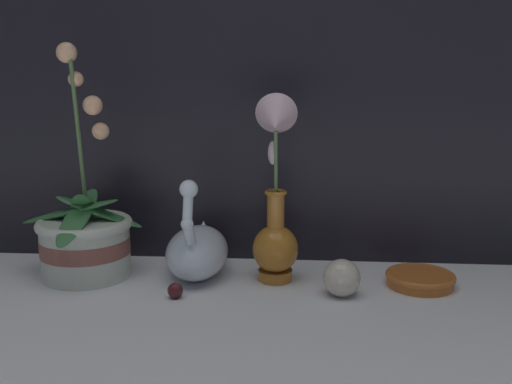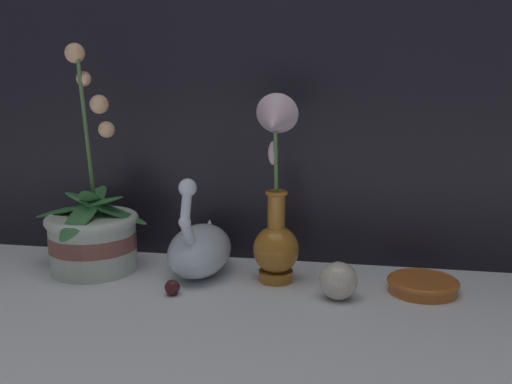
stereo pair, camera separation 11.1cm
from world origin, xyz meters
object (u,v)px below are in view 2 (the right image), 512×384
at_px(swan_figurine, 200,248).
at_px(amber_dish, 423,284).
at_px(orchid_potted_plant, 93,232).
at_px(glass_sphere, 338,281).
at_px(blue_vase, 276,208).

bearing_deg(swan_figurine, amber_dish, -3.15).
relative_size(orchid_potted_plant, glass_sphere, 6.61).
bearing_deg(glass_sphere, amber_dish, 21.95).
xyz_separation_m(swan_figurine, glass_sphere, (0.28, -0.08, -0.02)).
xyz_separation_m(blue_vase, glass_sphere, (0.12, -0.06, -0.11)).
bearing_deg(amber_dish, orchid_potted_plant, 179.32).
bearing_deg(swan_figurine, glass_sphere, -17.03).
bearing_deg(amber_dish, glass_sphere, -158.05).
bearing_deg(swan_figurine, blue_vase, -8.03).
xyz_separation_m(blue_vase, amber_dish, (0.27, -0.00, -0.13)).
xyz_separation_m(swan_figurine, blue_vase, (0.15, -0.02, 0.09)).
distance_m(orchid_potted_plant, amber_dish, 0.65).
relative_size(blue_vase, glass_sphere, 5.29).
distance_m(orchid_potted_plant, swan_figurine, 0.22).
distance_m(orchid_potted_plant, blue_vase, 0.38).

